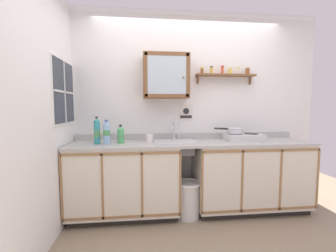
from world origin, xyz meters
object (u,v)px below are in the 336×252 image
object	(u,v)px
mug	(150,138)
bottle_water_blue_2	(107,133)
bottle_detergent_teal_1	(97,132)
wall_cabinet	(166,76)
sink	(175,145)
saucepan	(234,131)
hot_plate_stove	(244,137)
bottle_soda_green_0	(121,135)
warning_sign	(186,113)
trash_bin	(188,199)

from	to	relation	value
mug	bottle_water_blue_2	bearing A→B (deg)	-167.96
bottle_detergent_teal_1	wall_cabinet	world-z (taller)	wall_cabinet
sink	saucepan	size ratio (longest dim) A/B	1.58
saucepan	wall_cabinet	distance (m)	1.13
saucepan	wall_cabinet	xyz separation A→B (m)	(-0.89, 0.10, 0.70)
saucepan	mug	world-z (taller)	saucepan
sink	hot_plate_stove	world-z (taller)	sink
bottle_soda_green_0	warning_sign	xyz separation A→B (m)	(0.86, 0.28, 0.25)
bottle_detergent_teal_1	warning_sign	size ratio (longest dim) A/B	1.49
bottle_detergent_teal_1	bottle_water_blue_2	size ratio (longest dim) A/B	1.13
bottle_soda_green_0	bottle_detergent_teal_1	bearing A→B (deg)	-169.98
sink	hot_plate_stove	size ratio (longest dim) A/B	1.10
sink	saucepan	bearing A→B (deg)	1.75
hot_plate_stove	warning_sign	size ratio (longest dim) A/B	2.14
wall_cabinet	bottle_detergent_teal_1	bearing A→B (deg)	-166.77
saucepan	bottle_water_blue_2	bearing A→B (deg)	-175.52
hot_plate_stove	mug	size ratio (longest dim) A/B	4.01
sink	bottle_soda_green_0	distance (m)	0.68
bottle_water_blue_2	mug	size ratio (longest dim) A/B	2.47
sink	wall_cabinet	size ratio (longest dim) A/B	0.90
hot_plate_stove	bottle_soda_green_0	world-z (taller)	bottle_soda_green_0
hot_plate_stove	warning_sign	xyz separation A→B (m)	(-0.72, 0.25, 0.31)
saucepan	bottle_soda_green_0	size ratio (longest dim) A/B	1.46
wall_cabinet	warning_sign	xyz separation A→B (m)	(0.29, 0.13, -0.48)
saucepan	bottle_detergent_teal_1	world-z (taller)	bottle_detergent_teal_1
bottle_detergent_teal_1	mug	distance (m)	0.63
bottle_water_blue_2	wall_cabinet	world-z (taller)	wall_cabinet
sink	bottle_soda_green_0	xyz separation A→B (m)	(-0.66, -0.03, 0.14)
saucepan	warning_sign	bearing A→B (deg)	159.35
bottle_soda_green_0	trash_bin	bearing A→B (deg)	-8.40
bottle_water_blue_2	warning_sign	size ratio (longest dim) A/B	1.32
bottle_water_blue_2	wall_cabinet	size ratio (longest dim) A/B	0.50
bottle_soda_green_0	mug	xyz separation A→B (m)	(0.35, 0.03, -0.05)
bottle_water_blue_2	hot_plate_stove	bearing A→B (deg)	3.35
bottle_soda_green_0	trash_bin	xyz separation A→B (m)	(0.81, -0.12, -0.78)
hot_plate_stove	saucepan	bearing A→B (deg)	168.01
sink	trash_bin	distance (m)	0.68
bottle_detergent_teal_1	warning_sign	xyz separation A→B (m)	(1.12, 0.33, 0.20)
bottle_soda_green_0	bottle_water_blue_2	xyz separation A→B (m)	(-0.15, -0.07, 0.04)
hot_plate_stove	trash_bin	size ratio (longest dim) A/B	1.07
warning_sign	wall_cabinet	bearing A→B (deg)	-155.81
bottle_detergent_teal_1	bottle_water_blue_2	distance (m)	0.12
trash_bin	hot_plate_stove	bearing A→B (deg)	10.95
wall_cabinet	bottle_water_blue_2	bearing A→B (deg)	-162.87
wall_cabinet	trash_bin	xyz separation A→B (m)	(0.24, -0.27, -1.51)
sink	bottle_water_blue_2	bearing A→B (deg)	-172.90
sink	warning_sign	xyz separation A→B (m)	(0.19, 0.25, 0.39)
saucepan	warning_sign	xyz separation A→B (m)	(-0.60, 0.23, 0.22)
hot_plate_stove	bottle_detergent_teal_1	xyz separation A→B (m)	(-1.84, -0.08, 0.10)
saucepan	bottle_water_blue_2	xyz separation A→B (m)	(-1.61, -0.13, 0.00)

